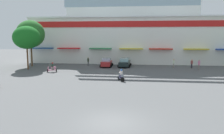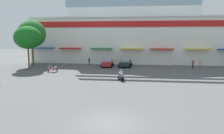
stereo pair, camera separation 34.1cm
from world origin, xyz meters
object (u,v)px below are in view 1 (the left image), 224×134
plaza_tree_2 (31,34)px  pedestrian_0 (199,64)px  pedestrian_1 (88,61)px  parked_car_0 (107,63)px  parked_car_1 (125,63)px  pedestrian_3 (192,63)px  plaza_tree_0 (27,38)px  pedestrian_2 (174,63)px  scooter_rider_2 (121,76)px  scooter_rider_4 (52,68)px

plaza_tree_2 → pedestrian_0: (29.21, -1.43, -4.91)m
pedestrian_1 → parked_car_0: bearing=-16.3°
parked_car_1 → pedestrian_3: size_ratio=2.94×
pedestrian_3 → plaza_tree_0: bearing=-170.4°
plaza_tree_0 → pedestrian_2: plaza_tree_0 is taller
pedestrian_0 → pedestrian_1: (-19.11, 3.38, -0.08)m
plaza_tree_2 → parked_car_1: (16.97, 1.35, -5.13)m
parked_car_0 → pedestrian_2: size_ratio=2.46×
scooter_rider_2 → pedestrian_2: bearing=56.6°
plaza_tree_2 → parked_car_1: 17.78m
scooter_rider_4 → pedestrian_1: (3.87, 7.95, 0.29)m
plaza_tree_0 → pedestrian_0: 28.47m
plaza_tree_0 → plaza_tree_2: 3.98m
pedestrian_2 → pedestrian_1: bearing=175.8°
plaza_tree_0 → scooter_rider_2: 18.59m
scooter_rider_2 → scooter_rider_4: bearing=153.4°
plaza_tree_0 → pedestrian_0: size_ratio=4.10×
pedestrian_3 → pedestrian_2: bearing=-179.1°
plaza_tree_2 → pedestrian_2: bearing=1.8°
parked_car_0 → scooter_rider_2: (3.64, -12.46, -0.17)m
plaza_tree_2 → pedestrian_2: plaza_tree_2 is taller
plaza_tree_2 → pedestrian_2: 26.05m
plaza_tree_0 → scooter_rider_4: plaza_tree_0 is taller
plaza_tree_0 → scooter_rider_4: bearing=-23.9°
parked_car_0 → scooter_rider_4: size_ratio=2.46×
parked_car_1 → pedestrian_2: size_ratio=2.89×
plaza_tree_0 → parked_car_0: bearing=20.3°
scooter_rider_2 → plaza_tree_0: bearing=154.3°
pedestrian_0 → pedestrian_1: bearing=170.0°
parked_car_0 → pedestrian_0: bearing=-8.5°
parked_car_0 → plaza_tree_0: bearing=-159.7°
scooter_rider_4 → pedestrian_1: 8.85m
parked_car_1 → pedestrian_2: bearing=-3.5°
parked_car_0 → parked_car_1: bearing=8.1°
parked_car_1 → scooter_rider_2: 12.93m
scooter_rider_2 → parked_car_0: bearing=106.3°
parked_car_0 → scooter_rider_4: 10.19m
pedestrian_0 → pedestrian_2: 4.30m
parked_car_1 → pedestrian_2: 8.59m
plaza_tree_2 → parked_car_0: bearing=3.7°
plaza_tree_2 → scooter_rider_4: plaza_tree_2 is taller
parked_car_0 → pedestrian_1: pedestrian_1 is taller
pedestrian_1 → pedestrian_2: bearing=-4.2°
parked_car_0 → pedestrian_1: 3.78m
plaza_tree_0 → pedestrian_3: bearing=9.6°
parked_car_1 → scooter_rider_2: bearing=-88.2°
scooter_rider_2 → pedestrian_1: bearing=118.3°
parked_car_0 → pedestrian_2: 11.81m
pedestrian_3 → pedestrian_1: bearing=176.7°
scooter_rider_4 → pedestrian_3: 23.40m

